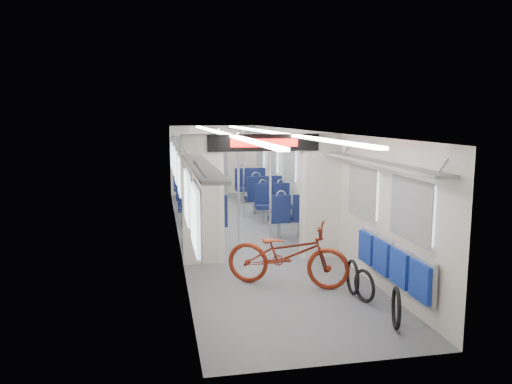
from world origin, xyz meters
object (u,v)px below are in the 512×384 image
at_px(bike_hoop_a, 396,310).
at_px(stanchion_near_right, 270,194).
at_px(flip_bench, 392,262).
at_px(bike_hoop_c, 353,279).
at_px(bicycle, 287,254).
at_px(stanchion_near_left, 239,191).
at_px(bike_hoop_b, 364,287).
at_px(stanchion_far_right, 244,174).
at_px(seat_bay_far_right, 257,188).
at_px(seat_bay_near_right, 281,207).
at_px(seat_bay_near_left, 201,209).
at_px(stanchion_far_left, 219,175).
at_px(seat_bay_far_left, 191,188).

bearing_deg(bike_hoop_a, stanchion_near_right, 102.07).
height_order(flip_bench, bike_hoop_c, flip_bench).
height_order(bicycle, stanchion_near_left, stanchion_near_left).
relative_size(bike_hoop_b, stanchion_far_right, 0.21).
bearing_deg(bicycle, bike_hoop_b, -108.98).
relative_size(bike_hoop_a, bike_hoop_c, 1.01).
bearing_deg(stanchion_near_right, flip_bench, -67.96).
bearing_deg(stanchion_near_left, seat_bay_far_right, 74.26).
relative_size(bike_hoop_a, seat_bay_far_right, 0.24).
relative_size(flip_bench, stanchion_near_left, 0.94).
xyz_separation_m(bicycle, bike_hoop_a, (0.92, -1.81, -0.26)).
relative_size(bike_hoop_a, stanchion_far_right, 0.23).
distance_m(bike_hoop_a, seat_bay_near_right, 5.65).
height_order(seat_bay_near_left, seat_bay_far_right, seat_bay_far_right).
bearing_deg(seat_bay_near_right, stanchion_far_right, 114.13).
xyz_separation_m(bike_hoop_c, seat_bay_near_right, (0.01, 4.40, 0.29)).
distance_m(bike_hoop_c, stanchion_far_left, 5.96).
xyz_separation_m(bicycle, stanchion_near_left, (-0.38, 2.36, 0.65)).
xyz_separation_m(bike_hoop_c, stanchion_near_left, (-1.23, 2.93, 0.91)).
relative_size(bicycle, stanchion_near_left, 0.83).
bearing_deg(stanchion_near_left, bike_hoop_c, -67.27).
xyz_separation_m(seat_bay_far_left, stanchion_near_left, (0.64, -4.83, 0.60)).
bearing_deg(bike_hoop_a, flip_bench, 67.51).
relative_size(stanchion_near_right, stanchion_far_right, 1.00).
distance_m(seat_bay_far_left, stanchion_near_right, 5.51).
bearing_deg(flip_bench, seat_bay_far_right, 93.11).
xyz_separation_m(bike_hoop_c, stanchion_far_right, (-0.63, 5.83, 0.91)).
relative_size(stanchion_near_right, stanchion_far_left, 1.00).
relative_size(seat_bay_near_right, stanchion_near_left, 0.84).
relative_size(seat_bay_far_left, stanchion_near_right, 0.91).
relative_size(seat_bay_near_left, seat_bay_far_left, 1.04).
bearing_deg(seat_bay_near_left, stanchion_far_right, 49.88).
height_order(bike_hoop_c, stanchion_near_left, stanchion_near_left).
bearing_deg(bicycle, stanchion_near_left, 35.09).
bearing_deg(stanchion_near_left, seat_bay_far_left, 97.50).
relative_size(bike_hoop_c, seat_bay_far_left, 0.25).
bearing_deg(seat_bay_near_right, flip_bench, -85.00).
relative_size(stanchion_near_left, stanchion_far_left, 1.00).
xyz_separation_m(stanchion_near_right, stanchion_far_left, (-0.56, 3.35, 0.00)).
distance_m(seat_bay_far_right, stanchion_far_right, 1.72).
distance_m(bike_hoop_a, bike_hoop_c, 1.24).
bearing_deg(bike_hoop_a, bicycle, 116.91).
relative_size(bike_hoop_b, seat_bay_far_left, 0.23).
relative_size(bike_hoop_a, seat_bay_far_left, 0.26).
bearing_deg(flip_bench, stanchion_near_right, 112.04).
distance_m(flip_bench, seat_bay_far_left, 8.46).
xyz_separation_m(bike_hoop_b, stanchion_near_left, (-1.28, 3.25, 0.93)).
distance_m(bicycle, seat_bay_near_right, 3.93).
relative_size(seat_bay_near_right, seat_bay_far_left, 0.93).
bearing_deg(stanchion_near_left, bike_hoop_b, -68.54).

